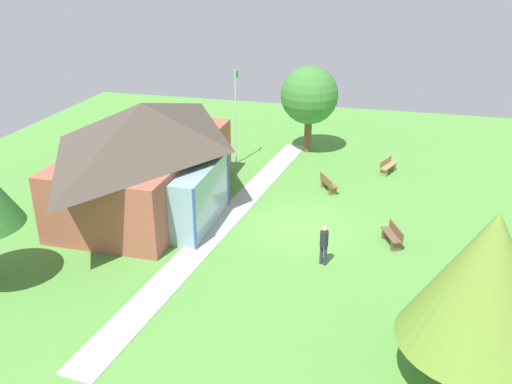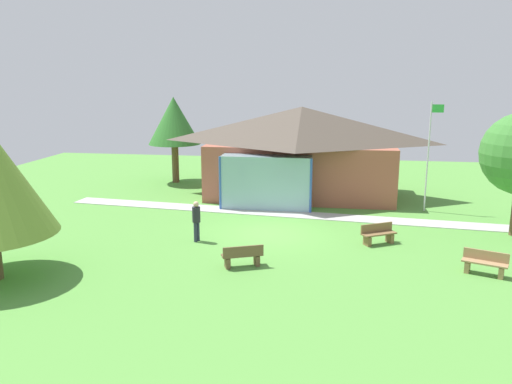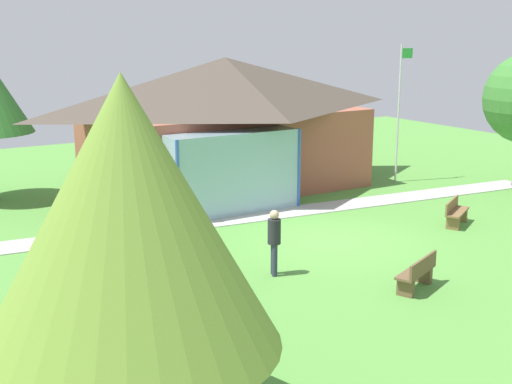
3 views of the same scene
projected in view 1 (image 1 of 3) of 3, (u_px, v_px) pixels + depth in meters
ground_plane at (297, 227)px, 25.47m from camera, size 44.00×44.00×0.00m
pavilion at (148, 154)px, 26.76m from camera, size 11.45×7.26×5.16m
footpath at (227, 219)px, 26.25m from camera, size 23.02×3.66×0.03m
flagpole at (236, 113)px, 31.99m from camera, size 0.64×0.08×5.62m
bench_lawn_far_right at (387, 166)px, 31.55m from camera, size 1.56×0.97×0.84m
bench_front_center at (393, 236)px, 23.85m from camera, size 1.55×0.99×0.84m
bench_mid_right at (328, 184)px, 29.19m from camera, size 1.52×1.13×0.84m
visitor_strolling_lawn at (324, 242)px, 22.05m from camera, size 0.34×0.34×1.74m
tree_lawn_corner at (487, 280)px, 14.73m from camera, size 4.47×4.47×5.64m
tree_east_hedge at (309, 96)px, 33.76m from camera, size 3.54×3.54×5.39m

